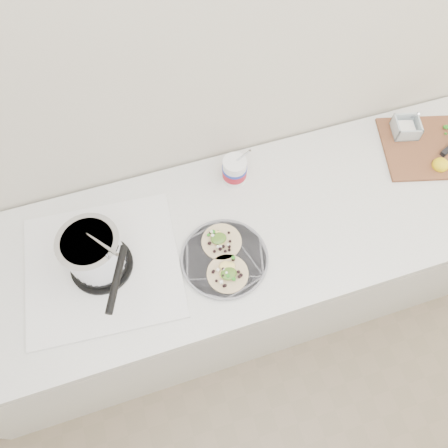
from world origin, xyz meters
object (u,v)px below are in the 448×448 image
object	(u,v)px
stove	(97,258)
taco_plate	(225,257)
tub	(236,168)
cutboard	(438,143)

from	to	relation	value
stove	taco_plate	size ratio (longest dim) A/B	1.81
tub	cutboard	bearing A→B (deg)	-6.75
tub	taco_plate	bearing A→B (deg)	-114.60
cutboard	taco_plate	bearing A→B (deg)	-152.58
stove	tub	xyz separation A→B (m)	(0.54, 0.21, -0.02)
stove	taco_plate	xyz separation A→B (m)	(0.40, -0.10, -0.06)
taco_plate	tub	distance (m)	0.34
stove	cutboard	bearing A→B (deg)	9.61
taco_plate	tub	world-z (taller)	tub
stove	tub	size ratio (longest dim) A/B	2.66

